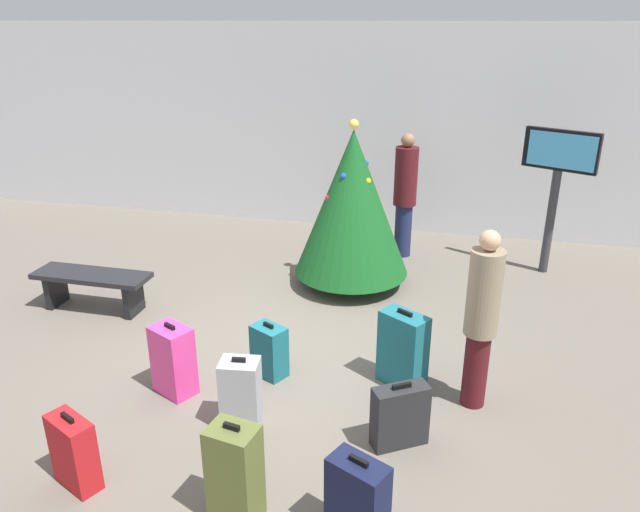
{
  "coord_description": "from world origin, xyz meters",
  "views": [
    {
      "loc": [
        1.72,
        -5.01,
        3.35
      ],
      "look_at": [
        0.28,
        0.9,
        0.9
      ],
      "focal_mm": 33.31,
      "sensor_mm": 36.0,
      "label": 1
    }
  ],
  "objects_px": {
    "suitcase_0": "(403,350)",
    "suitcase_1": "(269,351)",
    "waiting_bench": "(92,282)",
    "suitcase_5": "(173,360)",
    "flight_info_kiosk": "(557,173)",
    "traveller_1": "(482,316)",
    "suitcase_4": "(400,416)",
    "holiday_tree": "(352,203)",
    "suitcase_3": "(235,474)",
    "suitcase_2": "(357,501)",
    "suitcase_7": "(241,393)",
    "suitcase_6": "(74,452)",
    "traveller_0": "(405,193)"
  },
  "relations": [
    {
      "from": "suitcase_3",
      "to": "suitcase_0",
      "type": "bearing_deg",
      "value": 64.06
    },
    {
      "from": "suitcase_0",
      "to": "suitcase_2",
      "type": "height_order",
      "value": "suitcase_0"
    },
    {
      "from": "suitcase_6",
      "to": "suitcase_3",
      "type": "bearing_deg",
      "value": -1.07
    },
    {
      "from": "suitcase_1",
      "to": "suitcase_3",
      "type": "xyz_separation_m",
      "value": [
        0.35,
        -1.82,
        0.12
      ]
    },
    {
      "from": "suitcase_2",
      "to": "suitcase_4",
      "type": "height_order",
      "value": "suitcase_2"
    },
    {
      "from": "suitcase_7",
      "to": "suitcase_5",
      "type": "bearing_deg",
      "value": 158.31
    },
    {
      "from": "flight_info_kiosk",
      "to": "suitcase_0",
      "type": "height_order",
      "value": "flight_info_kiosk"
    },
    {
      "from": "suitcase_5",
      "to": "suitcase_7",
      "type": "bearing_deg",
      "value": -21.69
    },
    {
      "from": "flight_info_kiosk",
      "to": "suitcase_6",
      "type": "bearing_deg",
      "value": -126.91
    },
    {
      "from": "holiday_tree",
      "to": "suitcase_1",
      "type": "height_order",
      "value": "holiday_tree"
    },
    {
      "from": "flight_info_kiosk",
      "to": "suitcase_5",
      "type": "xyz_separation_m",
      "value": [
        -3.74,
        -3.92,
        -1.07
      ]
    },
    {
      "from": "suitcase_7",
      "to": "traveller_1",
      "type": "bearing_deg",
      "value": 22.1
    },
    {
      "from": "flight_info_kiosk",
      "to": "suitcase_0",
      "type": "xyz_separation_m",
      "value": [
        -1.65,
        -3.27,
        -1.04
      ]
    },
    {
      "from": "holiday_tree",
      "to": "flight_info_kiosk",
      "type": "relative_size",
      "value": 1.1
    },
    {
      "from": "suitcase_5",
      "to": "suitcase_6",
      "type": "bearing_deg",
      "value": -97.81
    },
    {
      "from": "holiday_tree",
      "to": "waiting_bench",
      "type": "xyz_separation_m",
      "value": [
        -2.92,
        -1.48,
        -0.78
      ]
    },
    {
      "from": "traveller_1",
      "to": "suitcase_0",
      "type": "relative_size",
      "value": 2.14
    },
    {
      "from": "suitcase_0",
      "to": "suitcase_1",
      "type": "distance_m",
      "value": 1.32
    },
    {
      "from": "traveller_1",
      "to": "suitcase_7",
      "type": "bearing_deg",
      "value": -157.9
    },
    {
      "from": "traveller_0",
      "to": "traveller_1",
      "type": "relative_size",
      "value": 1.07
    },
    {
      "from": "suitcase_0",
      "to": "waiting_bench",
      "type": "bearing_deg",
      "value": 169.34
    },
    {
      "from": "suitcase_1",
      "to": "suitcase_2",
      "type": "height_order",
      "value": "suitcase_2"
    },
    {
      "from": "holiday_tree",
      "to": "suitcase_3",
      "type": "xyz_separation_m",
      "value": [
        -0.03,
        -4.17,
        -0.75
      ]
    },
    {
      "from": "suitcase_3",
      "to": "suitcase_1",
      "type": "bearing_deg",
      "value": 100.83
    },
    {
      "from": "holiday_tree",
      "to": "suitcase_2",
      "type": "distance_m",
      "value": 4.31
    },
    {
      "from": "suitcase_1",
      "to": "suitcase_4",
      "type": "distance_m",
      "value": 1.57
    },
    {
      "from": "suitcase_2",
      "to": "suitcase_6",
      "type": "relative_size",
      "value": 1.08
    },
    {
      "from": "suitcase_5",
      "to": "traveller_0",
      "type": "bearing_deg",
      "value": 67.19
    },
    {
      "from": "suitcase_0",
      "to": "suitcase_4",
      "type": "distance_m",
      "value": 0.9
    },
    {
      "from": "waiting_bench",
      "to": "suitcase_4",
      "type": "bearing_deg",
      "value": -22.38
    },
    {
      "from": "traveller_0",
      "to": "suitcase_5",
      "type": "xyz_separation_m",
      "value": [
        -1.72,
        -4.08,
        -0.63
      ]
    },
    {
      "from": "holiday_tree",
      "to": "traveller_1",
      "type": "height_order",
      "value": "holiday_tree"
    },
    {
      "from": "waiting_bench",
      "to": "suitcase_2",
      "type": "relative_size",
      "value": 2.11
    },
    {
      "from": "suitcase_0",
      "to": "suitcase_5",
      "type": "relative_size",
      "value": 1.09
    },
    {
      "from": "traveller_0",
      "to": "suitcase_5",
      "type": "height_order",
      "value": "traveller_0"
    },
    {
      "from": "holiday_tree",
      "to": "traveller_0",
      "type": "bearing_deg",
      "value": 65.69
    },
    {
      "from": "suitcase_0",
      "to": "suitcase_4",
      "type": "bearing_deg",
      "value": -84.88
    },
    {
      "from": "waiting_bench",
      "to": "suitcase_3",
      "type": "xyz_separation_m",
      "value": [
        2.89,
        -2.69,
        0.03
      ]
    },
    {
      "from": "waiting_bench",
      "to": "suitcase_0",
      "type": "bearing_deg",
      "value": -10.66
    },
    {
      "from": "traveller_0",
      "to": "suitcase_7",
      "type": "xyz_separation_m",
      "value": [
        -0.92,
        -4.4,
        -0.65
      ]
    },
    {
      "from": "suitcase_0",
      "to": "suitcase_6",
      "type": "bearing_deg",
      "value": -139.42
    },
    {
      "from": "traveller_1",
      "to": "suitcase_4",
      "type": "relative_size",
      "value": 2.9
    },
    {
      "from": "traveller_1",
      "to": "suitcase_3",
      "type": "distance_m",
      "value": 2.49
    },
    {
      "from": "suitcase_6",
      "to": "suitcase_5",
      "type": "bearing_deg",
      "value": 82.19
    },
    {
      "from": "waiting_bench",
      "to": "suitcase_5",
      "type": "relative_size",
      "value": 1.96
    },
    {
      "from": "suitcase_1",
      "to": "suitcase_4",
      "type": "bearing_deg",
      "value": -28.22
    },
    {
      "from": "flight_info_kiosk",
      "to": "waiting_bench",
      "type": "xyz_separation_m",
      "value": [
        -5.5,
        -2.55,
        -1.06
      ]
    },
    {
      "from": "flight_info_kiosk",
      "to": "suitcase_2",
      "type": "distance_m",
      "value": 5.6
    },
    {
      "from": "holiday_tree",
      "to": "waiting_bench",
      "type": "bearing_deg",
      "value": -153.1
    },
    {
      "from": "traveller_0",
      "to": "suitcase_0",
      "type": "xyz_separation_m",
      "value": [
        0.37,
        -3.43,
        -0.59
      ]
    }
  ]
}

